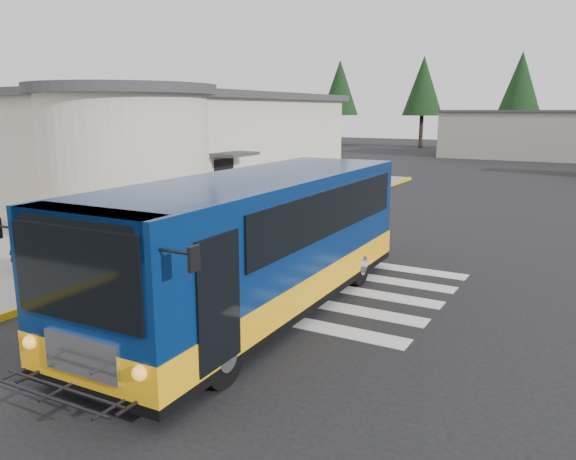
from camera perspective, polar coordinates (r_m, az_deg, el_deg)
The scene contains 9 objects.
ground at distance 14.63m, azimuth 2.82°, elevation -4.51°, with size 140.00×140.00×0.00m, color black.
sidewalk at distance 22.88m, azimuth -13.02°, elevation 1.44°, with size 10.00×34.00×0.15m, color gray.
curb_strip at distance 19.92m, azimuth -2.43°, elevation 0.21°, with size 0.12×34.00×0.16m, color gold.
station_building at distance 25.95m, azimuth -11.98°, elevation 8.27°, with size 12.70×18.70×4.80m.
crosswalk at distance 14.18m, azimuth -0.45°, elevation -5.02°, with size 8.00×5.35×0.01m.
transit_bus at distance 11.61m, azimuth -3.09°, elevation -1.90°, with size 3.71×10.24×2.87m.
pedestrian_a at distance 15.64m, azimuth -25.77°, elevation -0.82°, with size 0.63×0.41×1.71m, color black.
pedestrian_b at distance 16.56m, azimuth -14.19°, elevation 0.69°, with size 0.83×0.65×1.72m, color black.
bollard at distance 14.88m, azimuth -20.73°, elevation -2.22°, with size 0.09×0.09×1.10m, color black.
Camera 1 is at (6.26, -12.55, 4.17)m, focal length 35.00 mm.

